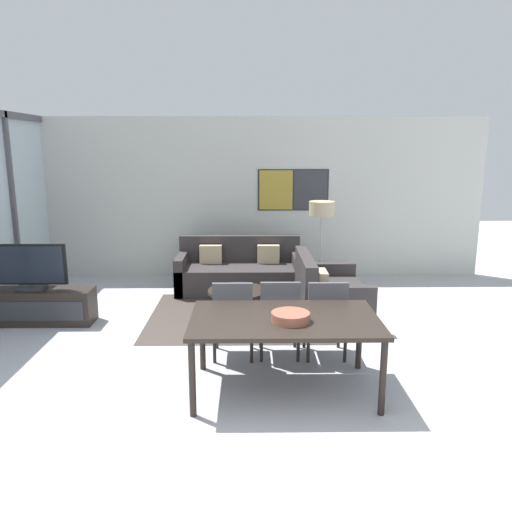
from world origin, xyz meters
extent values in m
plane|color=#B2B2B7|center=(0.00, 0.00, 0.00)|extent=(24.00, 24.00, 0.00)
cube|color=silver|center=(0.00, 5.27, 1.40)|extent=(8.20, 0.06, 2.80)
cube|color=#2D2D33|center=(0.74, 5.23, 1.55)|extent=(1.24, 0.01, 0.72)
cube|color=#B29333|center=(0.44, 5.23, 1.55)|extent=(0.58, 0.02, 0.68)
cube|color=#38383D|center=(1.04, 5.23, 1.55)|extent=(0.58, 0.02, 0.68)
cube|color=#515156|center=(-3.57, 3.96, 1.40)|extent=(0.07, 0.08, 2.80)
cube|color=#473D38|center=(-0.19, 3.01, 0.00)|extent=(2.41, 2.09, 0.01)
cube|color=black|center=(-2.89, 2.78, 0.23)|extent=(1.58, 0.40, 0.46)
cube|color=#2D2D33|center=(-2.89, 2.57, 0.23)|extent=(1.45, 0.01, 0.25)
cube|color=#2D2D33|center=(-2.89, 2.78, 0.49)|extent=(0.36, 0.20, 0.05)
cube|color=#2D2D33|center=(-2.89, 2.78, 0.55)|extent=(0.06, 0.03, 0.08)
cube|color=black|center=(-2.89, 2.78, 0.80)|extent=(0.97, 0.04, 0.54)
cube|color=black|center=(-2.89, 2.75, 0.80)|extent=(0.90, 0.01, 0.48)
cube|color=#383333|center=(-0.19, 4.25, 0.21)|extent=(2.00, 0.89, 0.42)
cube|color=#383333|center=(-0.19, 4.62, 0.43)|extent=(2.00, 0.16, 0.85)
cube|color=#383333|center=(-1.12, 4.25, 0.30)|extent=(0.14, 0.89, 0.60)
cube|color=#383333|center=(0.74, 4.25, 0.30)|extent=(0.14, 0.89, 0.60)
cube|color=#C6B289|center=(-0.66, 4.44, 0.57)|extent=(0.36, 0.12, 0.30)
cube|color=#C6B289|center=(0.28, 4.44, 0.57)|extent=(0.36, 0.12, 0.30)
cube|color=#383333|center=(1.10, 3.02, 0.21)|extent=(0.89, 1.41, 0.42)
cube|color=#383333|center=(0.74, 3.02, 0.43)|extent=(0.16, 1.41, 0.85)
cube|color=#383333|center=(1.10, 2.38, 0.30)|extent=(0.89, 0.14, 0.60)
cube|color=#383333|center=(1.10, 3.65, 0.30)|extent=(0.89, 0.14, 0.60)
cube|color=#C6B289|center=(0.92, 2.71, 0.57)|extent=(0.12, 0.36, 0.30)
cylinder|color=black|center=(-0.19, 3.01, 0.01)|extent=(0.37, 0.37, 0.03)
cylinder|color=black|center=(-0.19, 3.01, 0.17)|extent=(0.15, 0.15, 0.34)
cylinder|color=black|center=(-0.19, 3.01, 0.36)|extent=(0.82, 0.82, 0.04)
cube|color=black|center=(0.30, 0.87, 0.71)|extent=(1.76, 1.06, 0.04)
cylinder|color=black|center=(-0.52, 0.40, 0.35)|extent=(0.06, 0.06, 0.69)
cylinder|color=black|center=(1.12, 0.40, 0.35)|extent=(0.06, 0.06, 0.69)
cylinder|color=black|center=(-0.52, 1.34, 0.35)|extent=(0.06, 0.06, 0.69)
cylinder|color=black|center=(1.12, 1.34, 0.35)|extent=(0.06, 0.06, 0.69)
cube|color=#4C4C51|center=(-0.21, 1.69, 0.43)|extent=(0.46, 0.46, 0.06)
cube|color=#4C4C51|center=(-0.21, 1.49, 0.68)|extent=(0.42, 0.05, 0.43)
cylinder|color=black|center=(-0.41, 1.49, 0.20)|extent=(0.04, 0.04, 0.40)
cylinder|color=black|center=(-0.01, 1.49, 0.20)|extent=(0.04, 0.04, 0.40)
cylinder|color=black|center=(-0.41, 1.89, 0.20)|extent=(0.04, 0.04, 0.40)
cylinder|color=black|center=(-0.01, 1.89, 0.20)|extent=(0.04, 0.04, 0.40)
cube|color=#4C4C51|center=(0.30, 1.72, 0.43)|extent=(0.46, 0.46, 0.06)
cube|color=#4C4C51|center=(0.30, 1.51, 0.68)|extent=(0.42, 0.05, 0.43)
cylinder|color=black|center=(0.10, 1.52, 0.20)|extent=(0.04, 0.04, 0.40)
cylinder|color=black|center=(0.50, 1.52, 0.20)|extent=(0.04, 0.04, 0.40)
cylinder|color=black|center=(0.10, 1.92, 0.20)|extent=(0.04, 0.04, 0.40)
cylinder|color=black|center=(0.50, 1.92, 0.20)|extent=(0.04, 0.04, 0.40)
cube|color=#4C4C51|center=(0.81, 1.69, 0.43)|extent=(0.46, 0.46, 0.06)
cube|color=#4C4C51|center=(0.81, 1.49, 0.68)|extent=(0.42, 0.05, 0.43)
cylinder|color=black|center=(0.61, 1.49, 0.20)|extent=(0.04, 0.04, 0.40)
cylinder|color=black|center=(1.01, 1.49, 0.20)|extent=(0.04, 0.04, 0.40)
cylinder|color=black|center=(0.61, 1.89, 0.20)|extent=(0.04, 0.04, 0.40)
cylinder|color=black|center=(1.01, 1.89, 0.20)|extent=(0.04, 0.04, 0.40)
cylinder|color=#995642|center=(0.35, 0.76, 0.78)|extent=(0.35, 0.35, 0.09)
torus|color=#995642|center=(0.35, 0.76, 0.81)|extent=(0.35, 0.35, 0.02)
cylinder|color=#2D2D33|center=(1.10, 4.19, 0.01)|extent=(0.28, 0.28, 0.02)
cylinder|color=#B7B7BC|center=(1.10, 4.19, 0.63)|extent=(0.03, 0.03, 1.22)
cylinder|color=#C6B289|center=(1.10, 4.19, 1.35)|extent=(0.40, 0.40, 0.22)
camera|label=1|loc=(-0.02, -3.55, 2.29)|focal=35.00mm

